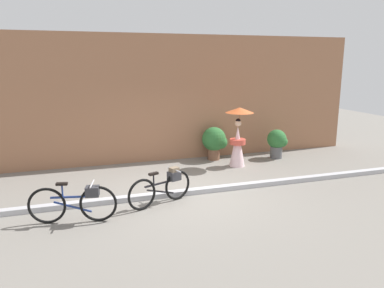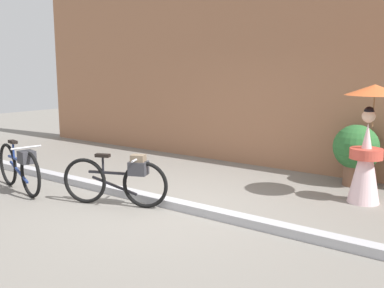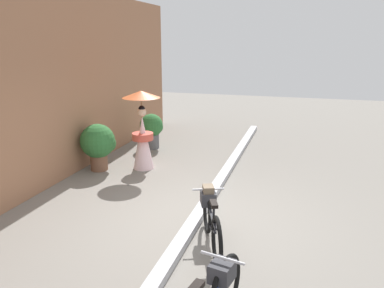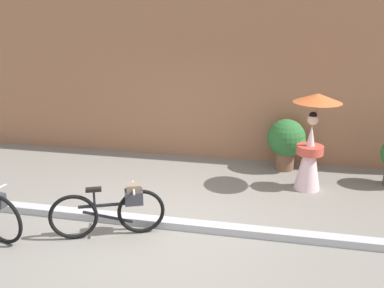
{
  "view_description": "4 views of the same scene",
  "coord_description": "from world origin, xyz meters",
  "px_view_note": "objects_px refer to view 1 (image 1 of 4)",
  "views": [
    {
      "loc": [
        -2.52,
        -8.16,
        3.17
      ],
      "look_at": [
        0.32,
        0.59,
        1.11
      ],
      "focal_mm": 34.63,
      "sensor_mm": 36.0,
      "label": 1
    },
    {
      "loc": [
        3.93,
        -4.87,
        2.04
      ],
      "look_at": [
        0.02,
        0.48,
        0.9
      ],
      "focal_mm": 40.81,
      "sensor_mm": 36.0,
      "label": 2
    },
    {
      "loc": [
        -5.57,
        -1.59,
        2.92
      ],
      "look_at": [
        0.48,
        0.23,
        1.18
      ],
      "focal_mm": 35.54,
      "sensor_mm": 36.0,
      "label": 3
    },
    {
      "loc": [
        1.55,
        -5.51,
        3.19
      ],
      "look_at": [
        0.27,
        0.69,
        1.15
      ],
      "focal_mm": 38.52,
      "sensor_mm": 36.0,
      "label": 4
    }
  ],
  "objects_px": {
    "person_with_parasol": "(238,136)",
    "potted_plant_by_door": "(215,141)",
    "potted_plant_small": "(277,142)",
    "bicycle_far_side": "(76,202)",
    "bicycle_near_officer": "(163,186)"
  },
  "relations": [
    {
      "from": "person_with_parasol",
      "to": "potted_plant_by_door",
      "type": "relative_size",
      "value": 1.67
    },
    {
      "from": "bicycle_near_officer",
      "to": "person_with_parasol",
      "type": "relative_size",
      "value": 0.87
    },
    {
      "from": "person_with_parasol",
      "to": "potted_plant_by_door",
      "type": "height_order",
      "value": "person_with_parasol"
    },
    {
      "from": "potted_plant_by_door",
      "to": "potted_plant_small",
      "type": "distance_m",
      "value": 2.11
    },
    {
      "from": "bicycle_far_side",
      "to": "potted_plant_by_door",
      "type": "bearing_deg",
      "value": 39.9
    },
    {
      "from": "bicycle_near_officer",
      "to": "potted_plant_small",
      "type": "bearing_deg",
      "value": 31.55
    },
    {
      "from": "bicycle_near_officer",
      "to": "bicycle_far_side",
      "type": "relative_size",
      "value": 0.92
    },
    {
      "from": "bicycle_near_officer",
      "to": "person_with_parasol",
      "type": "height_order",
      "value": "person_with_parasol"
    },
    {
      "from": "bicycle_far_side",
      "to": "person_with_parasol",
      "type": "relative_size",
      "value": 0.95
    },
    {
      "from": "bicycle_near_officer",
      "to": "potted_plant_small",
      "type": "distance_m",
      "value": 5.38
    },
    {
      "from": "person_with_parasol",
      "to": "bicycle_near_officer",
      "type": "bearing_deg",
      "value": -141.18
    },
    {
      "from": "potted_plant_by_door",
      "to": "potted_plant_small",
      "type": "bearing_deg",
      "value": -12.51
    },
    {
      "from": "person_with_parasol",
      "to": "potted_plant_by_door",
      "type": "distance_m",
      "value": 1.05
    },
    {
      "from": "bicycle_far_side",
      "to": "potted_plant_small",
      "type": "xyz_separation_m",
      "value": [
        6.48,
        3.25,
        0.13
      ]
    },
    {
      "from": "potted_plant_by_door",
      "to": "potted_plant_small",
      "type": "height_order",
      "value": "potted_plant_by_door"
    }
  ]
}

